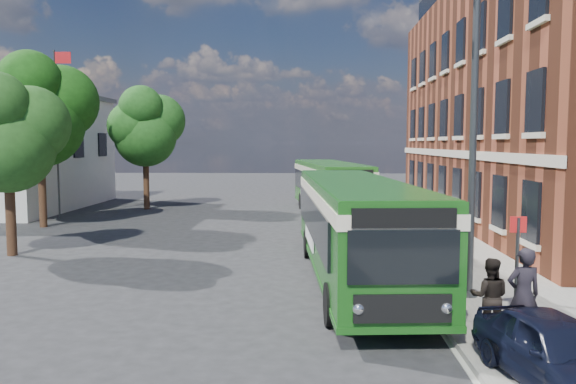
{
  "coord_description": "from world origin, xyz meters",
  "views": [
    {
      "loc": [
        1.11,
        -16.48,
        4.12
      ],
      "look_at": [
        0.17,
        5.41,
        2.2
      ],
      "focal_mm": 35.0,
      "sensor_mm": 36.0,
      "label": 1
    }
  ],
  "objects_px": {
    "bus_front": "(355,219)",
    "bus_rear": "(329,183)",
    "street_lamp": "(459,116)",
    "parked_car": "(556,351)"
  },
  "relations": [
    {
      "from": "bus_front",
      "to": "bus_rear",
      "type": "relative_size",
      "value": 1.03
    },
    {
      "from": "bus_front",
      "to": "bus_rear",
      "type": "xyz_separation_m",
      "value": [
        -0.3,
        15.08,
        -0.0
      ]
    },
    {
      "from": "street_lamp",
      "to": "parked_car",
      "type": "distance_m",
      "value": 6.82
    },
    {
      "from": "bus_rear",
      "to": "street_lamp",
      "type": "bearing_deg",
      "value": -80.99
    },
    {
      "from": "bus_rear",
      "to": "parked_car",
      "type": "xyz_separation_m",
      "value": [
        2.98,
        -22.81,
        -1.08
      ]
    },
    {
      "from": "parked_car",
      "to": "bus_front",
      "type": "bearing_deg",
      "value": 98.56
    },
    {
      "from": "bus_front",
      "to": "street_lamp",
      "type": "bearing_deg",
      "value": -42.52
    },
    {
      "from": "street_lamp",
      "to": "parked_car",
      "type": "bearing_deg",
      "value": -87.52
    },
    {
      "from": "bus_rear",
      "to": "bus_front",
      "type": "bearing_deg",
      "value": -88.84
    },
    {
      "from": "bus_rear",
      "to": "parked_car",
      "type": "distance_m",
      "value": 23.02
    }
  ]
}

